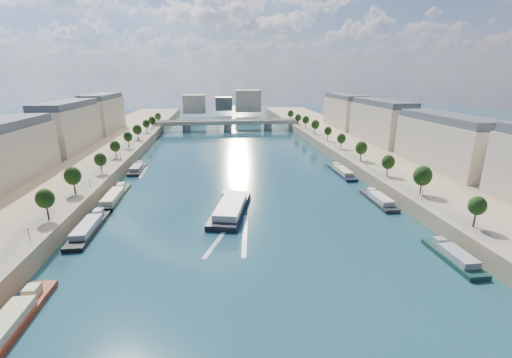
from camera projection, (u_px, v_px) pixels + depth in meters
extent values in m
plane|color=#0D2F3B|center=(238.00, 173.00, 152.41)|extent=(700.00, 700.00, 0.00)
cube|color=#9E8460|center=(67.00, 173.00, 143.68)|extent=(44.00, 520.00, 5.00)
cube|color=#9E8460|center=(392.00, 163.00, 159.69)|extent=(44.00, 520.00, 5.00)
cube|color=gray|center=(104.00, 166.00, 144.61)|extent=(14.00, 520.00, 0.10)
cube|color=gray|center=(362.00, 159.00, 157.28)|extent=(14.00, 520.00, 0.10)
cylinder|color=#382B1E|center=(42.00, 215.00, 89.18)|extent=(0.50, 0.50, 3.82)
ellipsoid|color=black|center=(40.00, 202.00, 88.14)|extent=(4.80, 4.80, 5.52)
cylinder|color=#382B1E|center=(77.00, 187.00, 111.98)|extent=(0.50, 0.50, 3.82)
ellipsoid|color=black|center=(76.00, 176.00, 110.94)|extent=(4.80, 4.80, 5.52)
cylinder|color=#382B1E|center=(101.00, 168.00, 134.79)|extent=(0.50, 0.50, 3.82)
ellipsoid|color=black|center=(99.00, 159.00, 133.74)|extent=(4.80, 4.80, 5.52)
cylinder|color=#382B1E|center=(117.00, 154.00, 157.59)|extent=(0.50, 0.50, 3.82)
ellipsoid|color=black|center=(116.00, 147.00, 156.54)|extent=(4.80, 4.80, 5.52)
cylinder|color=#382B1E|center=(129.00, 144.00, 180.39)|extent=(0.50, 0.50, 3.82)
ellipsoid|color=black|center=(129.00, 138.00, 179.34)|extent=(4.80, 4.80, 5.52)
cylinder|color=#382B1E|center=(139.00, 137.00, 203.19)|extent=(0.50, 0.50, 3.82)
ellipsoid|color=black|center=(138.00, 131.00, 202.14)|extent=(4.80, 4.80, 5.52)
cylinder|color=#382B1E|center=(146.00, 130.00, 225.99)|extent=(0.50, 0.50, 3.82)
ellipsoid|color=black|center=(146.00, 125.00, 224.94)|extent=(4.80, 4.80, 5.52)
cylinder|color=#382B1E|center=(153.00, 125.00, 248.79)|extent=(0.50, 0.50, 3.82)
ellipsoid|color=black|center=(152.00, 120.00, 247.74)|extent=(4.80, 4.80, 5.52)
cylinder|color=#382B1E|center=(158.00, 121.00, 271.59)|extent=(0.50, 0.50, 3.82)
ellipsoid|color=black|center=(157.00, 116.00, 270.55)|extent=(4.80, 4.80, 5.52)
cylinder|color=#382B1E|center=(475.00, 220.00, 86.21)|extent=(0.50, 0.50, 3.82)
ellipsoid|color=black|center=(478.00, 207.00, 85.16)|extent=(4.80, 4.80, 5.52)
cylinder|color=#382B1E|center=(420.00, 190.00, 109.01)|extent=(0.50, 0.50, 3.82)
ellipsoid|color=black|center=(422.00, 179.00, 107.96)|extent=(4.80, 4.80, 5.52)
cylinder|color=#382B1E|center=(385.00, 170.00, 131.81)|extent=(0.50, 0.50, 3.82)
ellipsoid|color=black|center=(386.00, 161.00, 130.76)|extent=(4.80, 4.80, 5.52)
cylinder|color=#382B1E|center=(360.00, 156.00, 154.61)|extent=(0.50, 0.50, 3.82)
ellipsoid|color=black|center=(360.00, 148.00, 153.56)|extent=(4.80, 4.80, 5.52)
cylinder|color=#382B1E|center=(341.00, 145.00, 177.41)|extent=(0.50, 0.50, 3.82)
ellipsoid|color=black|center=(341.00, 139.00, 176.37)|extent=(4.80, 4.80, 5.52)
cylinder|color=#382B1E|center=(326.00, 137.00, 200.21)|extent=(0.50, 0.50, 3.82)
ellipsoid|color=black|center=(327.00, 131.00, 199.17)|extent=(4.80, 4.80, 5.52)
cylinder|color=#382B1E|center=(315.00, 131.00, 223.02)|extent=(0.50, 0.50, 3.82)
ellipsoid|color=black|center=(315.00, 126.00, 221.97)|extent=(4.80, 4.80, 5.52)
cylinder|color=#382B1E|center=(306.00, 126.00, 245.82)|extent=(0.50, 0.50, 3.82)
ellipsoid|color=black|center=(306.00, 121.00, 244.77)|extent=(4.80, 4.80, 5.52)
cylinder|color=#382B1E|center=(298.00, 122.00, 268.62)|extent=(0.50, 0.50, 3.82)
ellipsoid|color=black|center=(298.00, 117.00, 267.57)|extent=(4.80, 4.80, 5.52)
cylinder|color=#382B1E|center=(291.00, 118.00, 291.42)|extent=(0.50, 0.50, 3.82)
ellipsoid|color=black|center=(291.00, 114.00, 290.37)|extent=(4.80, 4.80, 5.52)
cylinder|color=black|center=(29.00, 235.00, 78.03)|extent=(0.14, 0.14, 4.00)
sphere|color=#FFE5B2|center=(27.00, 227.00, 77.42)|extent=(0.36, 0.36, 0.36)
cylinder|color=black|center=(90.00, 183.00, 116.04)|extent=(0.14, 0.14, 4.00)
sphere|color=#FFE5B2|center=(89.00, 177.00, 115.42)|extent=(0.36, 0.36, 0.36)
cylinder|color=black|center=(120.00, 156.00, 154.04)|extent=(0.14, 0.14, 4.00)
sphere|color=#FFE5B2|center=(120.00, 151.00, 153.43)|extent=(0.36, 0.36, 0.36)
cylinder|color=black|center=(139.00, 140.00, 192.04)|extent=(0.14, 0.14, 4.00)
sphere|color=#FFE5B2|center=(139.00, 136.00, 191.43)|extent=(0.36, 0.36, 0.36)
cylinder|color=black|center=(151.00, 129.00, 230.04)|extent=(0.14, 0.14, 4.00)
sphere|color=#FFE5B2|center=(151.00, 126.00, 229.43)|extent=(0.36, 0.36, 0.36)
cylinder|color=black|center=(422.00, 195.00, 103.96)|extent=(0.14, 0.14, 4.00)
sphere|color=#FFE5B2|center=(423.00, 189.00, 103.34)|extent=(0.36, 0.36, 0.36)
cylinder|color=black|center=(366.00, 163.00, 141.96)|extent=(0.14, 0.14, 4.00)
sphere|color=#FFE5B2|center=(367.00, 158.00, 141.35)|extent=(0.36, 0.36, 0.36)
cylinder|color=black|center=(334.00, 144.00, 179.96)|extent=(0.14, 0.14, 4.00)
sphere|color=#FFE5B2|center=(335.00, 140.00, 179.35)|extent=(0.36, 0.36, 0.36)
cylinder|color=black|center=(313.00, 132.00, 217.96)|extent=(0.14, 0.14, 4.00)
sphere|color=#FFE5B2|center=(314.00, 129.00, 217.35)|extent=(0.36, 0.36, 0.36)
cylinder|color=black|center=(299.00, 124.00, 255.96)|extent=(0.14, 0.14, 4.00)
sphere|color=#FFE5B2|center=(299.00, 121.00, 255.35)|extent=(0.36, 0.36, 0.36)
cube|color=beige|center=(4.00, 154.00, 122.44)|extent=(16.00, 52.00, 20.00)
cube|color=beige|center=(69.00, 129.00, 177.55)|extent=(16.00, 52.00, 20.00)
cube|color=#474C54|center=(66.00, 106.00, 174.16)|extent=(14.72, 50.44, 3.20)
cube|color=beige|center=(104.00, 116.00, 232.65)|extent=(16.00, 52.00, 20.00)
cube|color=#474C54|center=(101.00, 99.00, 229.27)|extent=(14.72, 50.44, 3.20)
cube|color=beige|center=(445.00, 143.00, 141.34)|extent=(16.00, 52.00, 20.00)
cube|color=#474C54|center=(450.00, 115.00, 137.95)|extent=(14.72, 50.44, 3.20)
cube|color=beige|center=(381.00, 124.00, 196.44)|extent=(16.00, 52.00, 20.00)
cube|color=#474C54|center=(383.00, 103.00, 193.06)|extent=(14.72, 50.44, 3.20)
cube|color=beige|center=(344.00, 113.00, 251.54)|extent=(16.00, 52.00, 20.00)
cube|color=#474C54|center=(345.00, 97.00, 248.16)|extent=(14.72, 50.44, 3.20)
cube|color=beige|center=(194.00, 104.00, 344.51)|extent=(22.00, 18.00, 18.00)
cube|color=beige|center=(248.00, 101.00, 359.54)|extent=(26.00, 20.00, 22.00)
cube|color=#474C54|center=(224.00, 104.00, 372.18)|extent=(18.00, 16.00, 14.00)
cube|color=#C1B79E|center=(228.00, 123.00, 268.48)|extent=(112.00, 11.00, 2.20)
cube|color=#C1B79E|center=(228.00, 121.00, 263.29)|extent=(112.00, 0.80, 0.90)
cube|color=#C1B79E|center=(227.00, 120.00, 272.79)|extent=(112.00, 0.80, 0.90)
cylinder|color=#C1B79E|center=(187.00, 128.00, 266.00)|extent=(6.40, 6.40, 5.00)
cylinder|color=#C1B79E|center=(228.00, 127.00, 269.56)|extent=(6.40, 6.40, 5.00)
cylinder|color=#C1B79E|center=(268.00, 127.00, 273.11)|extent=(6.40, 6.40, 5.00)
cube|color=#C1B79E|center=(160.00, 128.00, 263.78)|extent=(6.00, 12.00, 5.00)
cube|color=#C1B79E|center=(292.00, 126.00, 275.34)|extent=(6.00, 12.00, 5.00)
cube|color=black|center=(230.00, 210.00, 109.91)|extent=(15.84, 32.52, 2.24)
cube|color=white|center=(231.00, 206.00, 106.91)|extent=(11.78, 21.48, 2.01)
cube|color=white|center=(229.00, 194.00, 118.24)|extent=(5.21, 4.68, 1.80)
cube|color=silver|center=(222.00, 235.00, 93.55)|extent=(10.09, 24.82, 0.04)
cube|color=silver|center=(245.00, 234.00, 94.26)|extent=(3.99, 25.98, 0.04)
cube|color=maroon|center=(13.00, 325.00, 59.53)|extent=(5.00, 24.35, 1.80)
cube|color=#C0B890|center=(4.00, 325.00, 57.18)|extent=(4.10, 13.39, 1.60)
cube|color=#C0B890|center=(32.00, 291.00, 65.94)|extent=(2.50, 2.92, 1.80)
cube|color=black|center=(90.00, 229.00, 96.63)|extent=(5.00, 26.56, 1.80)
cube|color=#ACAFB9|center=(87.00, 227.00, 94.12)|extent=(4.10, 14.61, 1.60)
cube|color=#ACAFB9|center=(98.00, 212.00, 103.68)|extent=(2.50, 3.19, 1.80)
cube|color=#163725|center=(115.00, 198.00, 120.88)|extent=(5.00, 29.09, 1.80)
cube|color=beige|center=(113.00, 196.00, 118.17)|extent=(4.10, 16.00, 1.60)
cube|color=beige|center=(121.00, 186.00, 128.65)|extent=(2.50, 3.49, 1.80)
cube|color=#252427|center=(138.00, 170.00, 156.24)|extent=(5.00, 19.49, 1.80)
cube|color=gray|center=(136.00, 167.00, 154.26)|extent=(4.10, 10.72, 1.60)
cube|color=gray|center=(140.00, 163.00, 161.27)|extent=(2.50, 2.34, 1.80)
cube|color=#16372E|center=(453.00, 259.00, 80.88)|extent=(5.00, 17.90, 1.80)
cube|color=gray|center=(458.00, 256.00, 79.02)|extent=(4.10, 9.85, 1.60)
cube|color=gray|center=(440.00, 242.00, 85.46)|extent=(2.50, 2.15, 1.80)
cube|color=#272729|center=(378.00, 202.00, 117.54)|extent=(5.00, 20.56, 1.80)
cube|color=beige|center=(381.00, 199.00, 115.48)|extent=(4.10, 11.31, 1.60)
cube|color=beige|center=(371.00, 191.00, 122.87)|extent=(2.50, 2.47, 1.80)
cube|color=#1B223B|center=(342.00, 173.00, 151.56)|extent=(5.00, 25.51, 1.80)
cube|color=#C4BA93|center=(343.00, 171.00, 149.13)|extent=(4.10, 14.03, 1.60)
cube|color=#C4BA93|center=(336.00, 165.00, 158.31)|extent=(2.50, 3.06, 1.80)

